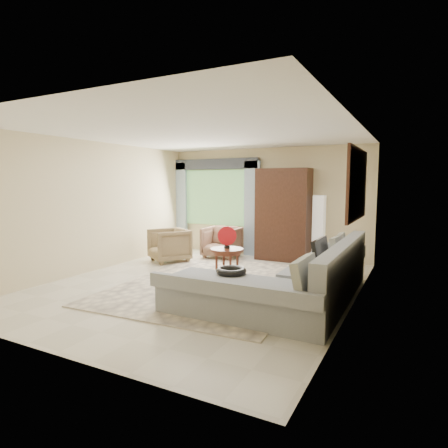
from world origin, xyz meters
The scene contains 17 objects.
ground centered at (0.00, 0.00, 0.00)m, with size 6.00×6.00×0.00m, color silver.
area_rug centered at (0.20, 0.14, 0.01)m, with size 3.00×4.00×0.02m, color #F6E5C3.
sectional_sofa centered at (1.78, -0.18, 0.28)m, with size 2.30×3.46×0.90m.
tv_screen centered at (2.05, 0.00, 0.72)m, with size 0.06×0.74×0.48m, color black.
garden_hose centered at (1.00, -0.87, 0.55)m, with size 0.43×0.43×0.09m, color black.
coffee_table centered at (0.27, 0.43, 0.32)m, with size 0.60×0.60×0.60m.
red_disc centered at (0.27, 0.43, 0.83)m, with size 0.34×0.34×0.03m, color red.
armchair_left centered at (-1.68, 1.36, 0.37)m, with size 0.79×0.82×0.74m, color #947B50.
armchair_right centered at (-0.82, 2.30, 0.37)m, with size 0.79×0.81×0.74m, color #845B48.
potted_plant centered at (-1.98, 2.34, 0.28)m, with size 0.50×0.43×0.56m, color #999999.
armoire centered at (0.55, 2.72, 1.05)m, with size 1.20×0.55×2.10m, color black.
floor_lamp centered at (1.35, 2.78, 0.75)m, with size 0.24×0.24×1.50m, color silver.
window centered at (-1.35, 2.97, 1.40)m, with size 1.80×0.04×1.40m, color #669E59.
curtain_left centered at (-2.40, 2.88, 1.15)m, with size 0.40×0.08×2.30m, color #9EB7CC.
curtain_right centered at (-0.30, 2.88, 1.15)m, with size 0.40×0.08×2.30m, color #9EB7CC.
valance centered at (-1.35, 2.90, 2.25)m, with size 2.40×0.12×0.26m, color #1E232D.
wall_mirror centered at (2.46, 0.35, 1.75)m, with size 0.05×1.70×1.05m.
Camera 1 is at (3.28, -5.47, 1.77)m, focal length 30.00 mm.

